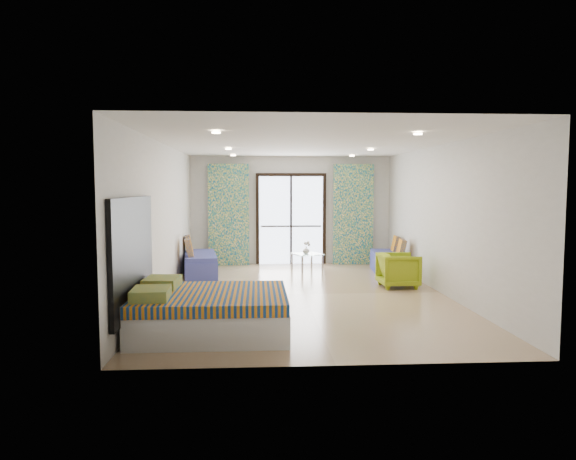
{
  "coord_description": "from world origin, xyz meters",
  "views": [
    {
      "loc": [
        -0.84,
        -9.12,
        1.92
      ],
      "look_at": [
        -0.29,
        0.18,
        1.15
      ],
      "focal_mm": 32.0,
      "sensor_mm": 36.0,
      "label": 1
    }
  ],
  "objects": [
    {
      "name": "balcony_door",
      "position": [
        0.0,
        3.72,
        1.26
      ],
      "size": [
        1.76,
        0.08,
        2.28
      ],
      "color": "black",
      "rests_on": "floor"
    },
    {
      "name": "bed",
      "position": [
        -1.48,
        -2.41,
        0.29
      ],
      "size": [
        1.98,
        1.62,
        0.68
      ],
      "color": "silver",
      "rests_on": "floor"
    },
    {
      "name": "floor",
      "position": [
        0.0,
        0.0,
        0.0
      ],
      "size": [
        5.0,
        7.5,
        0.01
      ],
      "primitive_type": null,
      "color": "#9E7F5E",
      "rests_on": "ground"
    },
    {
      "name": "wall_front",
      "position": [
        0.0,
        -3.75,
        1.35
      ],
      "size": [
        5.0,
        0.01,
        2.7
      ],
      "primitive_type": null,
      "color": "silver",
      "rests_on": "ground"
    },
    {
      "name": "wall_right",
      "position": [
        2.5,
        0.0,
        1.35
      ],
      "size": [
        0.01,
        7.5,
        2.7
      ],
      "primitive_type": null,
      "color": "silver",
      "rests_on": "ground"
    },
    {
      "name": "downlight_f",
      "position": [
        1.4,
        3.0,
        2.67
      ],
      "size": [
        0.12,
        0.12,
        0.02
      ],
      "primitive_type": "cylinder",
      "color": "#FFE0B2",
      "rests_on": "ceiling"
    },
    {
      "name": "wall_back",
      "position": [
        0.0,
        3.75,
        1.35
      ],
      "size": [
        5.0,
        0.01,
        2.7
      ],
      "primitive_type": null,
      "color": "silver",
      "rests_on": "ground"
    },
    {
      "name": "armchair",
      "position": [
        1.87,
        0.54,
        0.36
      ],
      "size": [
        0.68,
        0.72,
        0.73
      ],
      "primitive_type": "imported",
      "rotation": [
        0.0,
        0.0,
        1.6
      ],
      "color": "#8CA315",
      "rests_on": "floor"
    },
    {
      "name": "coffee_table",
      "position": [
        0.3,
        2.62,
        0.35
      ],
      "size": [
        0.79,
        0.79,
        0.69
      ],
      "rotation": [
        0.0,
        0.0,
        0.4
      ],
      "color": "silver",
      "rests_on": "floor"
    },
    {
      "name": "curtain_right",
      "position": [
        1.55,
        3.57,
        1.25
      ],
      "size": [
        1.0,
        0.1,
        2.5
      ],
      "primitive_type": "cube",
      "color": "white",
      "rests_on": "floor"
    },
    {
      "name": "daybed_left",
      "position": [
        -2.12,
        2.13,
        0.27
      ],
      "size": [
        0.9,
        1.8,
        0.85
      ],
      "rotation": [
        0.0,
        0.0,
        0.14
      ],
      "color": "#3A408B",
      "rests_on": "floor"
    },
    {
      "name": "downlight_d",
      "position": [
        1.4,
        1.0,
        2.67
      ],
      "size": [
        0.12,
        0.12,
        0.02
      ],
      "primitive_type": "cylinder",
      "color": "#FFE0B2",
      "rests_on": "ceiling"
    },
    {
      "name": "switch_plate",
      "position": [
        -2.47,
        -1.16,
        1.05
      ],
      "size": [
        0.02,
        0.1,
        0.1
      ],
      "primitive_type": "cube",
      "color": "silver",
      "rests_on": "wall_left"
    },
    {
      "name": "vase",
      "position": [
        0.28,
        2.6,
        0.48
      ],
      "size": [
        0.22,
        0.22,
        0.16
      ],
      "primitive_type": "imported",
      "rotation": [
        0.0,
        0.0,
        -0.43
      ],
      "color": "white",
      "rests_on": "coffee_table"
    },
    {
      "name": "balcony_rail",
      "position": [
        0.0,
        3.73,
        0.95
      ],
      "size": [
        1.52,
        0.03,
        0.04
      ],
      "primitive_type": "cube",
      "color": "#595451",
      "rests_on": "balcony_door"
    },
    {
      "name": "curtain_left",
      "position": [
        -1.55,
        3.57,
        1.25
      ],
      "size": [
        1.0,
        0.1,
        2.5
      ],
      "primitive_type": "cube",
      "color": "white",
      "rests_on": "floor"
    },
    {
      "name": "downlight_b",
      "position": [
        1.4,
        -2.0,
        2.67
      ],
      "size": [
        0.12,
        0.12,
        0.02
      ],
      "primitive_type": "cylinder",
      "color": "#FFE0B2",
      "rests_on": "ceiling"
    },
    {
      "name": "downlight_c",
      "position": [
        -1.4,
        1.0,
        2.67
      ],
      "size": [
        0.12,
        0.12,
        0.02
      ],
      "primitive_type": "cylinder",
      "color": "#FFE0B2",
      "rests_on": "ceiling"
    },
    {
      "name": "ceiling",
      "position": [
        0.0,
        0.0,
        2.7
      ],
      "size": [
        5.0,
        7.5,
        0.01
      ],
      "primitive_type": null,
      "color": "silver",
      "rests_on": "ground"
    },
    {
      "name": "downlight_e",
      "position": [
        -1.4,
        3.0,
        2.67
      ],
      "size": [
        0.12,
        0.12,
        0.02
      ],
      "primitive_type": "cylinder",
      "color": "#FFE0B2",
      "rests_on": "ceiling"
    },
    {
      "name": "downlight_a",
      "position": [
        -1.4,
        -2.0,
        2.67
      ],
      "size": [
        0.12,
        0.12,
        0.02
      ],
      "primitive_type": "cylinder",
      "color": "#FFE0B2",
      "rests_on": "ceiling"
    },
    {
      "name": "daybed_right",
      "position": [
        2.11,
        2.2,
        0.25
      ],
      "size": [
        0.8,
        1.69,
        0.8
      ],
      "rotation": [
        0.0,
        0.0,
        -0.11
      ],
      "color": "#3A408B",
      "rests_on": "floor"
    },
    {
      "name": "headboard",
      "position": [
        -2.46,
        -2.41,
        1.05
      ],
      "size": [
        0.06,
        2.1,
        1.5
      ],
      "primitive_type": "cube",
      "color": "black",
      "rests_on": "floor"
    },
    {
      "name": "wall_left",
      "position": [
        -2.5,
        0.0,
        1.35
      ],
      "size": [
        0.01,
        7.5,
        2.7
      ],
      "primitive_type": null,
      "color": "silver",
      "rests_on": "ground"
    }
  ]
}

